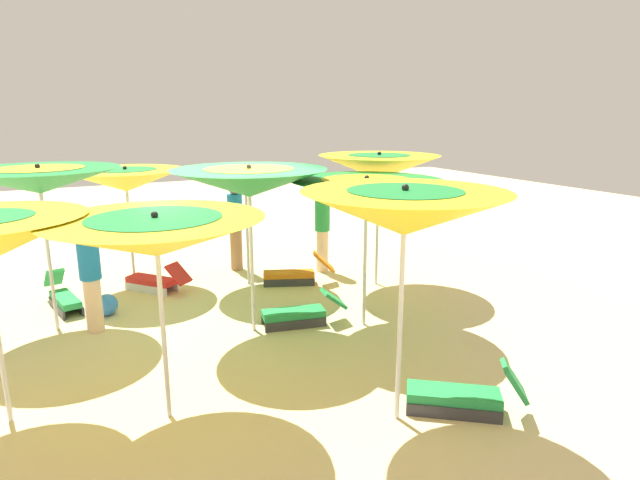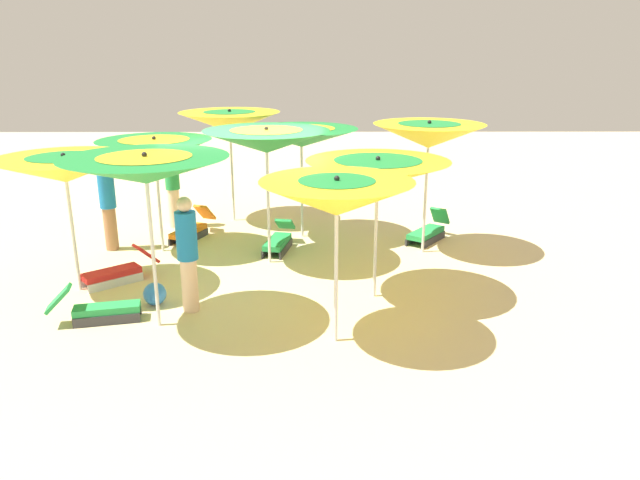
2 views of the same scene
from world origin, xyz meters
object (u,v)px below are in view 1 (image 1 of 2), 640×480
(beach_umbrella_3, at_px, (246,181))
(lounger_1, at_px, (299,312))
(beachgoer_2, at_px, (90,272))
(lounger_2, at_px, (156,280))
(beach_ball, at_px, (107,305))
(beach_umbrella_5, at_px, (156,236))
(lounger_3, at_px, (64,297))
(beach_umbrella_6, at_px, (379,167))
(beach_umbrella_8, at_px, (404,212))
(beach_umbrella_1, at_px, (39,180))
(beach_umbrella_7, at_px, (366,192))
(beach_umbrella_4, at_px, (249,182))
(beach_umbrella_0, at_px, (126,180))
(lounger_4, at_px, (295,273))
(beachgoer_1, at_px, (322,225))
(lounger_0, at_px, (461,395))
(beachgoer_0, at_px, (235,225))

(beach_umbrella_3, relative_size, lounger_1, 1.66)
(lounger_1, distance_m, beachgoer_2, 3.07)
(lounger_2, xyz_separation_m, beach_ball, (-0.84, 0.90, -0.02))
(beach_umbrella_5, xyz_separation_m, lounger_3, (3.95, 0.90, -1.76))
(beach_umbrella_5, bearing_deg, lounger_2, -8.08)
(lounger_3, bearing_deg, beach_umbrella_6, 64.51)
(lounger_1, bearing_deg, beach_umbrella_8, 98.38)
(beach_umbrella_5, height_order, beach_ball, beach_umbrella_5)
(beach_umbrella_1, bearing_deg, beachgoer_2, -124.71)
(beach_umbrella_7, bearing_deg, beach_umbrella_3, 18.95)
(beach_umbrella_7, bearing_deg, beach_ball, 58.00)
(beach_umbrella_5, distance_m, lounger_2, 4.56)
(beach_umbrella_3, distance_m, beach_umbrella_4, 2.19)
(beach_umbrella_8, xyz_separation_m, lounger_2, (5.28, 1.53, -2.00))
(beach_umbrella_3, bearing_deg, beach_umbrella_8, 178.90)
(beach_umbrella_4, bearing_deg, lounger_3, 48.13)
(beach_umbrella_8, bearing_deg, beach_umbrella_7, -23.49)
(beach_umbrella_4, relative_size, lounger_3, 1.89)
(beach_umbrella_4, height_order, lounger_3, beach_umbrella_4)
(beach_umbrella_0, distance_m, lounger_4, 3.44)
(lounger_2, relative_size, beachgoer_1, 0.66)
(beach_umbrella_8, bearing_deg, lounger_4, -10.71)
(beach_umbrella_6, height_order, beach_umbrella_7, beach_umbrella_6)
(beach_umbrella_7, bearing_deg, beach_umbrella_5, 110.83)
(beach_umbrella_5, relative_size, beachgoer_2, 1.28)
(beach_umbrella_0, xyz_separation_m, lounger_2, (-0.52, -0.29, -1.76))
(beach_umbrella_3, relative_size, beach_umbrella_8, 0.88)
(beach_umbrella_1, xyz_separation_m, lounger_0, (-4.42, -3.82, -2.01))
(lounger_0, height_order, lounger_2, lounger_0)
(beach_umbrella_1, distance_m, beach_umbrella_3, 3.33)
(beach_umbrella_3, relative_size, beachgoer_0, 1.23)
(beach_umbrella_6, height_order, lounger_4, beach_umbrella_6)
(beach_umbrella_0, height_order, beach_ball, beach_umbrella_0)
(lounger_1, bearing_deg, beach_ball, -22.67)
(lounger_1, bearing_deg, beachgoer_1, -113.01)
(beach_umbrella_5, bearing_deg, beachgoer_2, 10.55)
(lounger_0, height_order, beachgoer_2, beachgoer_2)
(lounger_2, xyz_separation_m, beachgoer_0, (0.64, -1.72, 0.73))
(beach_umbrella_6, relative_size, beachgoer_2, 1.42)
(beachgoer_1, bearing_deg, lounger_0, 121.50)
(lounger_3, relative_size, beachgoer_1, 0.72)
(beach_umbrella_8, xyz_separation_m, beach_ball, (4.44, 2.43, -2.03))
(beach_umbrella_0, relative_size, lounger_4, 1.63)
(beach_umbrella_1, relative_size, beach_umbrella_5, 1.11)
(beach_umbrella_0, height_order, beachgoer_1, beach_umbrella_0)
(beach_umbrella_3, bearing_deg, lounger_4, -117.53)
(lounger_0, bearing_deg, beach_ball, -19.42)
(beach_umbrella_8, xyz_separation_m, lounger_4, (4.53, -0.86, -2.00))
(beach_umbrella_7, relative_size, beachgoer_0, 1.27)
(beach_umbrella_1, height_order, beachgoer_2, beach_umbrella_1)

